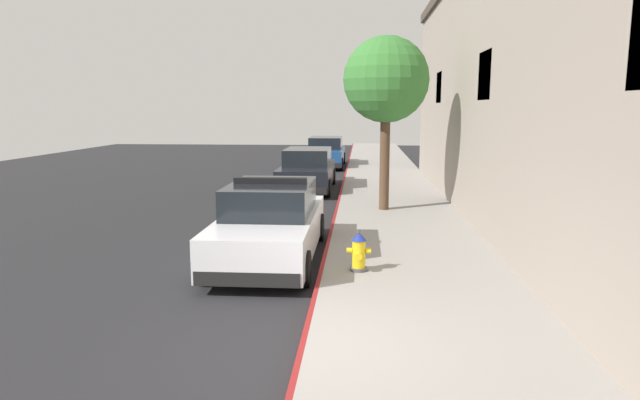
{
  "coord_description": "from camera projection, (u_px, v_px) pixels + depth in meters",
  "views": [
    {
      "loc": [
        0.67,
        -6.49,
        3.08
      ],
      "look_at": [
        -0.27,
        6.01,
        1.0
      ],
      "focal_mm": 31.31,
      "sensor_mm": 36.0,
      "label": 1
    }
  ],
  "objects": [
    {
      "name": "sidewalk_pavement",
      "position": [
        396.0,
        209.0,
        16.64
      ],
      "size": [
        3.43,
        60.0,
        0.16
      ],
      "primitive_type": "cube",
      "color": "gray",
      "rests_on": "ground"
    },
    {
      "name": "police_cruiser",
      "position": [
        270.0,
        223.0,
        11.38
      ],
      "size": [
        1.94,
        4.84,
        1.68
      ],
      "color": "white",
      "rests_on": "ground"
    },
    {
      "name": "storefront_building",
      "position": [
        635.0,
        82.0,
        12.44
      ],
      "size": [
        6.88,
        27.53,
        7.27
      ],
      "color": "gray",
      "rests_on": "ground"
    },
    {
      "name": "curb_painted_edge",
      "position": [
        337.0,
        209.0,
        16.77
      ],
      "size": [
        0.08,
        60.0,
        0.16
      ],
      "primitive_type": "cube",
      "color": "maroon",
      "rests_on": "ground"
    },
    {
      "name": "parked_car_dark_far",
      "position": [
        326.0,
        153.0,
        29.28
      ],
      "size": [
        1.94,
        4.84,
        1.56
      ],
      "color": "navy",
      "rests_on": "ground"
    },
    {
      "name": "parked_car_silver_ahead",
      "position": [
        308.0,
        171.0,
        21.01
      ],
      "size": [
        1.94,
        4.84,
        1.56
      ],
      "color": "black",
      "rests_on": "ground"
    },
    {
      "name": "fire_hydrant",
      "position": [
        359.0,
        252.0,
        10.05
      ],
      "size": [
        0.44,
        0.4,
        0.76
      ],
      "color": "#4C4C51",
      "rests_on": "sidewalk_pavement"
    },
    {
      "name": "street_tree",
      "position": [
        386.0,
        81.0,
        15.62
      ],
      "size": [
        2.42,
        2.42,
        4.91
      ],
      "color": "brown",
      "rests_on": "sidewalk_pavement"
    },
    {
      "name": "ground_plane",
      "position": [
        199.0,
        213.0,
        17.11
      ],
      "size": [
        32.14,
        60.0,
        0.2
      ],
      "primitive_type": "cube",
      "color": "#232326"
    }
  ]
}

